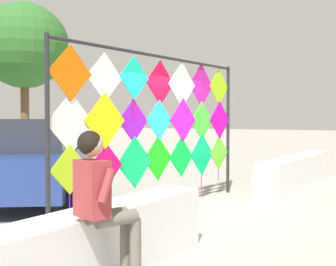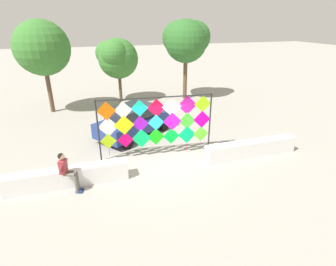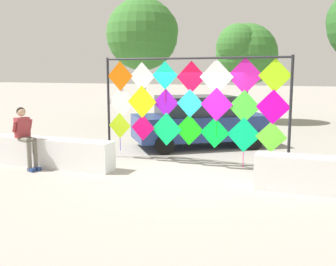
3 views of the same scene
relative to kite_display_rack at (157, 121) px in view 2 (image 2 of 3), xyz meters
name	(u,v)px [view 2 (image 2 of 3)]	position (x,y,z in m)	size (l,w,h in m)	color
ground	(166,165)	(0.14, -1.03, -1.78)	(120.00, 120.00, 0.00)	#9E998E
plaza_ledge_left	(68,177)	(-3.95, -1.38, -1.40)	(4.58, 0.55, 0.76)	white
plaza_ledge_right	(251,149)	(4.23, -1.38, -1.40)	(4.58, 0.55, 0.76)	white
kite_display_rack	(157,121)	(0.00, 0.00, 0.00)	(5.21, 0.58, 2.91)	#232328
seated_vendor	(67,169)	(-3.90, -1.81, -0.82)	(0.77, 0.60, 1.61)	#666056
parked_car	(134,120)	(-0.57, 2.79, -0.91)	(4.68, 4.10, 1.71)	navy
tree_broadleaf	(44,47)	(-5.14, 8.77, 2.57)	(3.55, 3.55, 6.09)	brown
tree_far_right	(117,57)	(-0.37, 9.87, 1.61)	(3.11, 3.11, 4.79)	brown
tree_palm_like	(187,39)	(4.98, 9.27, 2.84)	(3.64, 3.53, 6.10)	brown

